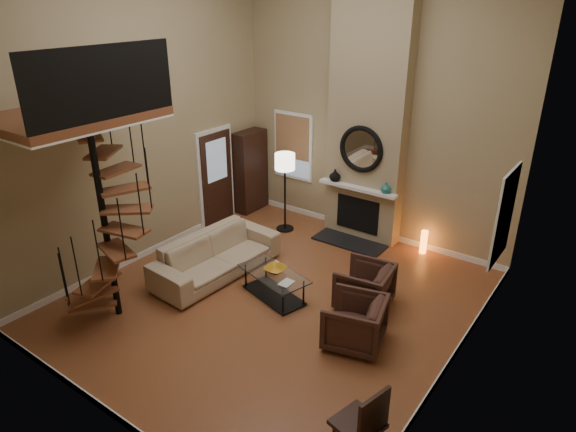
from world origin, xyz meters
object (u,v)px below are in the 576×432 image
Objects in this scene: coffee_table at (274,282)px; floor_lamp at (285,168)px; armchair_near at (369,288)px; armchair_far at (360,324)px; hutch at (250,171)px; side_chair at (364,423)px; sofa at (217,254)px; accent_lamp at (424,242)px.

coffee_table is 0.80× the size of floor_lamp.
armchair_far reaches higher than armchair_near.
armchair_near is 0.99× the size of armchair_far.
coffee_table is at bearing -72.75° from armchair_near.
hutch reaches higher than floor_lamp.
hutch reaches higher than side_chair.
sofa reaches higher than coffee_table.
sofa is 2.92× the size of armchair_far.
sofa is at bearing -109.79° from armchair_far.
floor_lamp reaches higher than coffee_table.
armchair_far is at bearing -33.38° from hutch.
coffee_table is at bearing -86.31° from sofa.
accent_lamp is at bearing -39.35° from sofa.
hutch reaches higher than coffee_table.
hutch reaches higher than accent_lamp.
hutch is 2.23× the size of armchair_near.
sofa is 2.49m from floor_lamp.
coffee_table is at bearing -116.20° from accent_lamp.
hutch is at bearing 161.44° from floor_lamp.
accent_lamp is (1.46, 2.97, -0.03)m from coffee_table.
sofa is at bearing -87.21° from floor_lamp.
hutch is at bearing -176.53° from accent_lamp.
floor_lamp reaches higher than armchair_far.
hutch is 1.36× the size of coffee_table.
hutch reaches higher than armchair_near.
side_chair is at bearing -75.15° from accent_lamp.
armchair_near is at bearing -174.46° from armchair_far.
floor_lamp is at bearing 6.45° from sofa.
floor_lamp is (-3.21, 2.55, 1.06)m from armchair_far.
accent_lamp is (2.88, 0.70, -1.16)m from floor_lamp.
hutch is 0.76× the size of sofa.
coffee_table is 2.94× the size of accent_lamp.
hutch is 7.32m from side_chair.
armchair_near is 2.31m from accent_lamp.
armchair_far is at bearing -91.54° from sofa.
coffee_table is 1.38× the size of side_chair.
sofa is 2.83m from armchair_near.
sofa is 4.07m from accent_lamp.
floor_lamp reaches higher than armchair_near.
armchair_near is at bearing -90.40° from accent_lamp.
hutch is 3.13m from sofa.
sofa is 3.12m from armchair_far.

